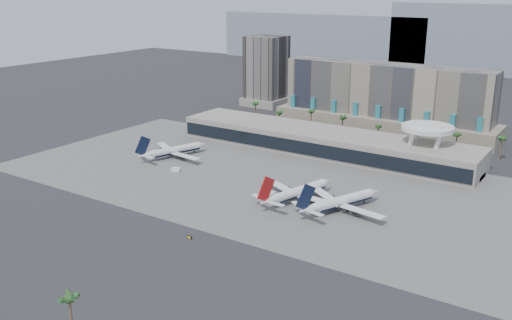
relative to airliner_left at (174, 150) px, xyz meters
The scene contains 15 objects.
ground 84.15m from the airliner_left, 42.24° to the right, with size 900.00×900.00×0.00m, color #232326.
apron_pad 62.36m from the airliner_left, ahead, with size 260.00×130.00×0.06m, color #5B5B59.
mountain_ridge 424.00m from the airliner_left, 77.71° to the left, with size 680.00×60.00×70.00m.
hotel 138.89m from the airliner_left, 58.50° to the left, with size 140.00×30.00×42.00m.
office_tower 148.43m from the airliner_left, 102.86° to the left, with size 30.00×30.00×52.00m.
terminal 82.01m from the airliner_left, 40.59° to the left, with size 170.00×32.50×14.50m.
saucer_structure 132.29m from the airliner_left, 26.90° to the left, with size 26.00×26.00×21.89m.
palm_row 112.56m from the airliner_left, 51.96° to the left, with size 157.80×2.80×13.10m.
airliner_left is the anchor object (origin of this frame).
airliner_centre 89.09m from the airliner_left, 12.18° to the right, with size 41.92×43.50×15.31m.
airliner_right 109.03m from the airliner_left, ahead, with size 40.90×42.17×15.42m.
service_vehicle_a 25.32m from the airliner_left, 46.28° to the right, with size 4.17×2.04×2.04m, color white.
service_vehicle_b 77.02m from the airliner_left, 14.33° to the right, with size 3.04×1.74×1.56m, color silver.
taxiway_sign 104.31m from the airliner_left, 45.45° to the right, with size 2.40×0.55×1.08m.
near_palm_b 166.30m from the airliner_left, 57.46° to the right, with size 6.00×6.00×14.77m.
Camera 1 is at (136.99, -163.21, 89.66)m, focal length 40.00 mm.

